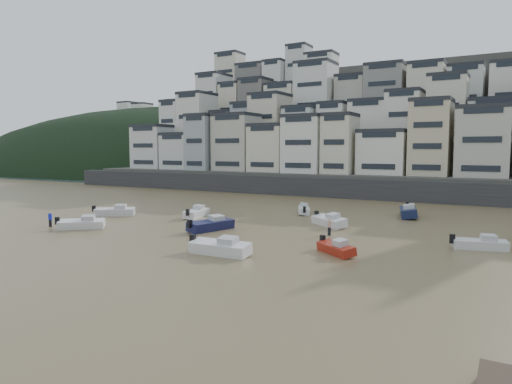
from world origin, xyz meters
The scene contains 16 objects.
sea_strip centered at (-110.00, 145.00, 0.01)m, with size 340.00×340.00×0.00m, color #475A65.
harbor_wall centered at (10.00, 65.00, 1.75)m, with size 140.00×3.00×3.50m, color #38383A.
hillside centered at (14.73, 104.84, 13.01)m, with size 141.04×66.00×50.00m.
headland centered at (-95.00, 135.00, 0.02)m, with size 216.00×135.00×53.33m.
boat_a centered at (11.87, 17.04, 0.79)m, with size 5.78×1.89×1.58m, color silver, non-canonical shape.
boat_b centered at (20.17, 22.06, 0.61)m, with size 4.47×1.46×1.22m, color maroon, non-canonical shape.
boat_c centered at (4.63, 26.05, 0.81)m, with size 5.96×1.95×1.63m, color #151843, non-canonical shape.
boat_d centered at (30.57, 29.90, 0.66)m, with size 4.81×1.57×1.31m, color silver, non-canonical shape.
boat_e centered at (14.79, 34.89, 0.76)m, with size 5.54×1.81×1.51m, color silver, non-canonical shape.
boat_f centered at (-2.57, 33.11, 0.76)m, with size 5.56×1.82×1.52m, color white, non-canonical shape.
boat_h centered at (8.25, 42.79, 0.67)m, with size 4.88×1.60×1.33m, color silver, non-canonical shape.
boat_i centered at (21.22, 46.69, 0.90)m, with size 6.62×2.16×1.80m, color #131B3B, non-canonical shape.
boat_j centered at (-8.28, 19.80, 0.72)m, with size 5.28×1.73×1.44m, color silver, non-canonical shape.
boat_k centered at (-12.65, 28.72, 0.76)m, with size 5.58×1.83×1.52m, color silver, non-canonical shape.
person_blue centered at (-12.48, 19.00, 0.87)m, with size 0.44×0.44×1.74m, color #1B27CB, non-canonical shape.
person_pink centered at (16.75, 29.71, 0.87)m, with size 0.44×0.44×1.74m, color tan, non-canonical shape.
Camera 1 is at (32.77, -13.89, 8.76)m, focal length 32.00 mm.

